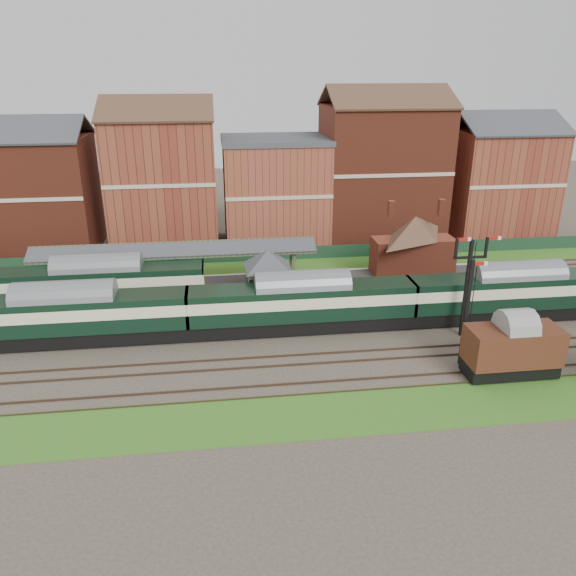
{
  "coord_description": "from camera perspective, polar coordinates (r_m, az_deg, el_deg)",
  "views": [
    {
      "loc": [
        -7.05,
        -41.02,
        20.17
      ],
      "look_at": [
        -1.45,
        2.0,
        3.0
      ],
      "focal_mm": 35.0,
      "sensor_mm": 36.0,
      "label": 1
    }
  ],
  "objects": [
    {
      "name": "ground",
      "position": [
        46.25,
        2.11,
        -4.28
      ],
      "size": [
        160.0,
        160.0,
        0.0
      ],
      "primitive_type": "plane",
      "color": "#473D33",
      "rests_on": "ground"
    },
    {
      "name": "grass_back",
      "position": [
        60.88,
        -0.35,
        2.27
      ],
      "size": [
        90.0,
        4.5,
        0.06
      ],
      "primitive_type": "cube",
      "color": "#2D6619",
      "rests_on": "ground"
    },
    {
      "name": "grass_front",
      "position": [
        36.02,
        5.3,
        -12.51
      ],
      "size": [
        90.0,
        5.0,
        0.06
      ],
      "primitive_type": "cube",
      "color": "#2D6619",
      "rests_on": "ground"
    },
    {
      "name": "fence",
      "position": [
        62.53,
        -0.58,
        3.5
      ],
      "size": [
        90.0,
        0.12,
        1.5
      ],
      "primitive_type": "cube",
      "color": "#193823",
      "rests_on": "ground"
    },
    {
      "name": "platform",
      "position": [
        54.49,
        -4.76,
        0.35
      ],
      "size": [
        55.0,
        3.4,
        1.0
      ],
      "primitive_type": "cube",
      "color": "#2D2D2D",
      "rests_on": "ground"
    },
    {
      "name": "signal_box",
      "position": [
        47.59,
        -2.05,
        0.67
      ],
      "size": [
        5.4,
        5.4,
        6.0
      ],
      "color": "#6B7D59",
      "rests_on": "ground"
    },
    {
      "name": "brick_hut",
      "position": [
        49.65,
        7.22,
        -1.06
      ],
      "size": [
        3.2,
        2.64,
        2.94
      ],
      "color": "maroon",
      "rests_on": "ground"
    },
    {
      "name": "station_building",
      "position": [
        56.6,
        12.63,
        4.41
      ],
      "size": [
        8.1,
        8.1,
        5.9
      ],
      "color": "maroon",
      "rests_on": "platform"
    },
    {
      "name": "canopy",
      "position": [
        53.26,
        -11.37,
        4.14
      ],
      "size": [
        26.0,
        3.89,
        4.08
      ],
      "color": "#45492D",
      "rests_on": "platform"
    },
    {
      "name": "semaphore_bracket",
      "position": [
        45.71,
        17.78,
        0.65
      ],
      "size": [
        3.6,
        0.25,
        8.18
      ],
      "color": "black",
      "rests_on": "ground"
    },
    {
      "name": "semaphore_siding",
      "position": [
        41.3,
        17.69,
        -2.31
      ],
      "size": [
        1.23,
        0.25,
        8.0
      ],
      "color": "black",
      "rests_on": "ground"
    },
    {
      "name": "town_backdrop",
      "position": [
        67.67,
        -1.47,
        10.36
      ],
      "size": [
        69.0,
        10.0,
        16.0
      ],
      "color": "maroon",
      "rests_on": "ground"
    },
    {
      "name": "dmu_train",
      "position": [
        45.15,
        1.44,
        -1.52
      ],
      "size": [
        54.58,
        2.87,
        4.19
      ],
      "color": "black",
      "rests_on": "ground"
    },
    {
      "name": "platform_railcar",
      "position": [
        51.78,
        -18.59,
        0.41
      ],
      "size": [
        18.19,
        2.87,
        4.19
      ],
      "color": "black",
      "rests_on": "ground"
    },
    {
      "name": "goods_van_a",
      "position": [
        41.7,
        21.84,
        -5.65
      ],
      "size": [
        6.33,
        2.74,
        3.84
      ],
      "color": "black",
      "rests_on": "ground"
    }
  ]
}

